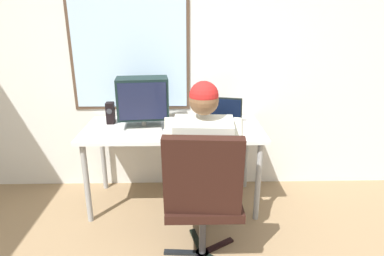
{
  "coord_description": "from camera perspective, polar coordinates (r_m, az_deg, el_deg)",
  "views": [
    {
      "loc": [
        -0.18,
        -0.65,
        1.66
      ],
      "look_at": [
        -0.13,
        1.67,
        0.86
      ],
      "focal_mm": 30.45,
      "sensor_mm": 36.0,
      "label": 1
    }
  ],
  "objects": [
    {
      "name": "wall_rear",
      "position": [
        3.11,
        1.7,
        13.16
      ],
      "size": [
        5.38,
        0.08,
        2.68
      ],
      "color": "silver",
      "rests_on": "ground"
    },
    {
      "name": "desk",
      "position": [
        2.86,
        -3.3,
        -1.29
      ],
      "size": [
        1.55,
        0.69,
        0.74
      ],
      "color": "#939595",
      "rests_on": "ground"
    },
    {
      "name": "office_chair",
      "position": [
        2.14,
        1.91,
        -11.18
      ],
      "size": [
        0.53,
        0.58,
        1.01
      ],
      "color": "black",
      "rests_on": "ground"
    },
    {
      "name": "person_seated",
      "position": [
        2.35,
        1.99,
        -5.86
      ],
      "size": [
        0.54,
        0.81,
        1.28
      ],
      "color": "navy",
      "rests_on": "ground"
    },
    {
      "name": "crt_monitor",
      "position": [
        2.8,
        -8.61,
        5.02
      ],
      "size": [
        0.45,
        0.28,
        0.44
      ],
      "color": "beige",
      "rests_on": "desk"
    },
    {
      "name": "laptop",
      "position": [
        2.9,
        5.39,
        1.77
      ],
      "size": [
        0.39,
        0.38,
        0.24
      ],
      "color": "black",
      "rests_on": "desk"
    },
    {
      "name": "wine_glass",
      "position": [
        2.64,
        -0.39,
        1.19
      ],
      "size": [
        0.09,
        0.09,
        0.15
      ],
      "color": "silver",
      "rests_on": "desk"
    },
    {
      "name": "desk_speaker",
      "position": [
        3.01,
        -14.1,
        2.58
      ],
      "size": [
        0.07,
        0.1,
        0.19
      ],
      "color": "black",
      "rests_on": "desk"
    }
  ]
}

